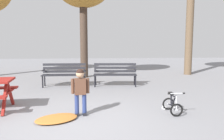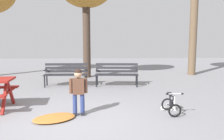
# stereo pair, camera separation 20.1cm
# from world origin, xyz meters

# --- Properties ---
(ground) EXTENTS (36.00, 36.00, 0.00)m
(ground) POSITION_xyz_m (0.00, 0.00, 0.00)
(ground) COLOR gray
(park_bench_far_left) EXTENTS (1.60, 0.46, 0.85)m
(park_bench_far_left) POSITION_xyz_m (-0.69, 3.92, 0.51)
(park_bench_far_left) COLOR #232328
(park_bench_far_left) RESTS_ON ground
(park_bench_left) EXTENTS (1.63, 0.58, 0.85)m
(park_bench_left) POSITION_xyz_m (1.21, 3.83, 0.51)
(park_bench_left) COLOR #232328
(park_bench_left) RESTS_ON ground
(child_standing) EXTENTS (0.41, 0.19, 1.07)m
(child_standing) POSITION_xyz_m (0.11, 0.43, 0.63)
(child_standing) COLOR navy
(child_standing) RESTS_ON ground
(kids_bicycle) EXTENTS (0.39, 0.57, 0.54)m
(kids_bicycle) POSITION_xyz_m (2.24, 0.43, 0.20)
(kids_bicycle) COLOR black
(kids_bicycle) RESTS_ON ground
(leaf_pile) EXTENTS (1.12, 1.01, 0.07)m
(leaf_pile) POSITION_xyz_m (-0.39, 0.15, 0.04)
(leaf_pile) COLOR #B26B2D
(leaf_pile) RESTS_ON ground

